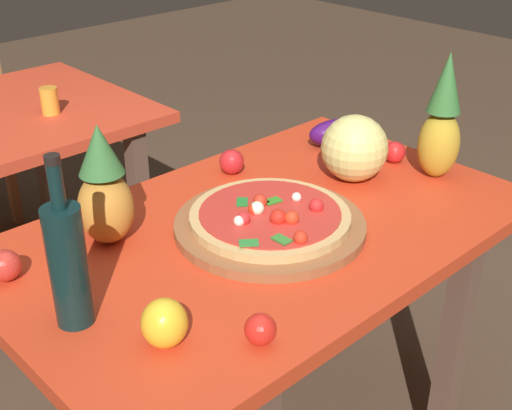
{
  "coord_description": "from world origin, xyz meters",
  "views": [
    {
      "loc": [
        -1.03,
        -1.07,
        1.6
      ],
      "look_at": [
        -0.01,
        0.02,
        0.8
      ],
      "focal_mm": 47.79,
      "sensor_mm": 36.0,
      "label": 1
    }
  ],
  "objects_px": {
    "tomato_beside_pepper": "(232,162)",
    "pineapple_right": "(104,191)",
    "bell_pepper": "(164,323)",
    "tomato_at_corner": "(395,152)",
    "display_table": "(265,255)",
    "eggplant": "(340,133)",
    "melon": "(354,148)",
    "wine_bottle": "(68,263)",
    "tomato_by_bottle": "(5,265)",
    "pizza_board": "(270,225)",
    "tomato_near_board": "(260,329)",
    "drinking_glass_juice": "(50,101)",
    "pizza": "(270,216)",
    "pineapple_left": "(441,123)"
  },
  "relations": [
    {
      "from": "wine_bottle",
      "to": "tomato_beside_pepper",
      "type": "height_order",
      "value": "wine_bottle"
    },
    {
      "from": "pizza_board",
      "to": "tomato_beside_pepper",
      "type": "relative_size",
      "value": 6.56
    },
    {
      "from": "tomato_near_board",
      "to": "tomato_beside_pepper",
      "type": "distance_m",
      "value": 0.76
    },
    {
      "from": "pizza",
      "to": "eggplant",
      "type": "xyz_separation_m",
      "value": [
        0.53,
        0.23,
        0.01
      ]
    },
    {
      "from": "pizza_board",
      "to": "wine_bottle",
      "type": "bearing_deg",
      "value": 179.42
    },
    {
      "from": "pineapple_right",
      "to": "melon",
      "type": "distance_m",
      "value": 0.72
    },
    {
      "from": "tomato_near_board",
      "to": "tomato_beside_pepper",
      "type": "relative_size",
      "value": 0.88
    },
    {
      "from": "pineapple_left",
      "to": "drinking_glass_juice",
      "type": "bearing_deg",
      "value": 114.38
    },
    {
      "from": "wine_bottle",
      "to": "tomato_beside_pepper",
      "type": "distance_m",
      "value": 0.76
    },
    {
      "from": "display_table",
      "to": "wine_bottle",
      "type": "xyz_separation_m",
      "value": [
        -0.54,
        -0.02,
        0.23
      ]
    },
    {
      "from": "pineapple_left",
      "to": "bell_pepper",
      "type": "bearing_deg",
      "value": -176.01
    },
    {
      "from": "melon",
      "to": "display_table",
      "type": "bearing_deg",
      "value": -176.45
    },
    {
      "from": "tomato_beside_pepper",
      "to": "tomato_at_corner",
      "type": "bearing_deg",
      "value": -34.1
    },
    {
      "from": "tomato_beside_pepper",
      "to": "pineapple_right",
      "type": "bearing_deg",
      "value": -169.81
    },
    {
      "from": "display_table",
      "to": "eggplant",
      "type": "relative_size",
      "value": 6.77
    },
    {
      "from": "pizza_board",
      "to": "drinking_glass_juice",
      "type": "distance_m",
      "value": 1.12
    },
    {
      "from": "pizza_board",
      "to": "bell_pepper",
      "type": "distance_m",
      "value": 0.48
    },
    {
      "from": "eggplant",
      "to": "drinking_glass_juice",
      "type": "height_order",
      "value": "drinking_glass_juice"
    },
    {
      "from": "display_table",
      "to": "pineapple_left",
      "type": "distance_m",
      "value": 0.62
    },
    {
      "from": "wine_bottle",
      "to": "melon",
      "type": "height_order",
      "value": "wine_bottle"
    },
    {
      "from": "pizza",
      "to": "pineapple_right",
      "type": "relative_size",
      "value": 1.33
    },
    {
      "from": "bell_pepper",
      "to": "pizza",
      "type": "bearing_deg",
      "value": 20.83
    },
    {
      "from": "pizza_board",
      "to": "bell_pepper",
      "type": "bearing_deg",
      "value": -158.93
    },
    {
      "from": "melon",
      "to": "tomato_near_board",
      "type": "distance_m",
      "value": 0.77
    },
    {
      "from": "pizza",
      "to": "melon",
      "type": "distance_m",
      "value": 0.38
    },
    {
      "from": "tomato_near_board",
      "to": "tomato_by_bottle",
      "type": "distance_m",
      "value": 0.59
    },
    {
      "from": "pizza",
      "to": "pineapple_left",
      "type": "relative_size",
      "value": 1.1
    },
    {
      "from": "bell_pepper",
      "to": "tomato_at_corner",
      "type": "distance_m",
      "value": 1.02
    },
    {
      "from": "pizza",
      "to": "melon",
      "type": "bearing_deg",
      "value": 7.64
    },
    {
      "from": "melon",
      "to": "tomato_at_corner",
      "type": "xyz_separation_m",
      "value": [
        0.18,
        -0.01,
        -0.06
      ]
    },
    {
      "from": "tomato_by_bottle",
      "to": "drinking_glass_juice",
      "type": "height_order",
      "value": "drinking_glass_juice"
    },
    {
      "from": "wine_bottle",
      "to": "tomato_by_bottle",
      "type": "relative_size",
      "value": 5.11
    },
    {
      "from": "bell_pepper",
      "to": "tomato_at_corner",
      "type": "bearing_deg",
      "value": 11.74
    },
    {
      "from": "melon",
      "to": "drinking_glass_juice",
      "type": "bearing_deg",
      "value": 108.8
    },
    {
      "from": "display_table",
      "to": "drinking_glass_juice",
      "type": "relative_size",
      "value": 14.25
    },
    {
      "from": "display_table",
      "to": "bell_pepper",
      "type": "bearing_deg",
      "value": -156.56
    },
    {
      "from": "pizza",
      "to": "pizza_board",
      "type": "bearing_deg",
      "value": 68.74
    },
    {
      "from": "pizza_board",
      "to": "tomato_at_corner",
      "type": "bearing_deg",
      "value": 3.73
    },
    {
      "from": "tomato_at_corner",
      "to": "display_table",
      "type": "bearing_deg",
      "value": -178.84
    },
    {
      "from": "bell_pepper",
      "to": "tomato_beside_pepper",
      "type": "xyz_separation_m",
      "value": [
        0.59,
        0.48,
        -0.01
      ]
    },
    {
      "from": "pineapple_right",
      "to": "melon",
      "type": "height_order",
      "value": "pineapple_right"
    },
    {
      "from": "tomato_at_corner",
      "to": "drinking_glass_juice",
      "type": "xyz_separation_m",
      "value": [
        -0.54,
        1.08,
        0.02
      ]
    },
    {
      "from": "pineapple_right",
      "to": "bell_pepper",
      "type": "bearing_deg",
      "value": -107.89
    },
    {
      "from": "melon",
      "to": "tomato_by_bottle",
      "type": "relative_size",
      "value": 2.66
    },
    {
      "from": "tomato_beside_pepper",
      "to": "pineapple_left",
      "type": "bearing_deg",
      "value": -44.87
    },
    {
      "from": "bell_pepper",
      "to": "pineapple_right",
      "type": "bearing_deg",
      "value": 72.11
    },
    {
      "from": "display_table",
      "to": "tomato_at_corner",
      "type": "relative_size",
      "value": 20.96
    },
    {
      "from": "tomato_near_board",
      "to": "drinking_glass_juice",
      "type": "height_order",
      "value": "drinking_glass_juice"
    },
    {
      "from": "display_table",
      "to": "bell_pepper",
      "type": "height_order",
      "value": "bell_pepper"
    },
    {
      "from": "pineapple_left",
      "to": "melon",
      "type": "relative_size",
      "value": 1.92
    }
  ]
}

